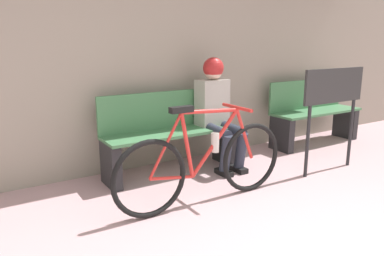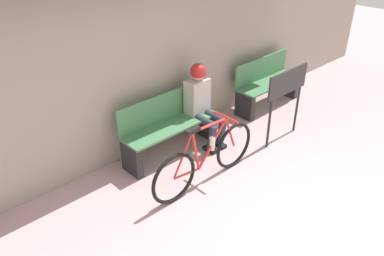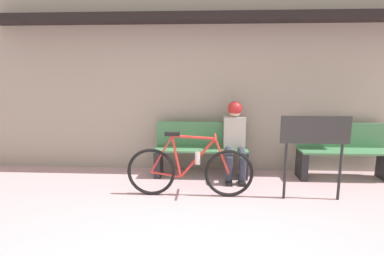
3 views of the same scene
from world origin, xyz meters
TOP-DOWN VIEW (x-y plane):
  - storefront_wall at (0.00, 3.00)m, footprint 12.00×0.56m
  - park_bench_near at (0.07, 2.62)m, footprint 1.48×0.42m
  - bicycle at (-0.06, 1.76)m, footprint 1.71×0.40m
  - person_seated at (0.60, 2.52)m, footprint 0.34×0.60m
  - park_bench_far at (2.32, 2.62)m, footprint 1.39×0.42m
  - signboard at (1.55, 1.74)m, footprint 0.88×0.04m

SIDE VIEW (x-z plane):
  - bicycle at x=-0.06m, z-range -0.08..0.81m
  - park_bench_far at x=2.32m, z-range -0.04..0.83m
  - park_bench_near at x=0.07m, z-range -0.03..0.83m
  - person_seated at x=0.60m, z-range 0.10..1.32m
  - signboard at x=1.55m, z-range 0.28..1.40m
  - storefront_wall at x=0.00m, z-range 0.06..3.26m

